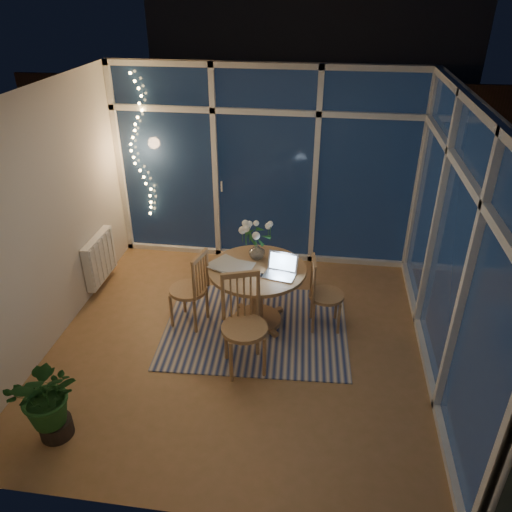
# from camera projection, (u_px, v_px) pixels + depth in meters

# --- Properties ---
(floor) EXTENTS (4.00, 4.00, 0.00)m
(floor) POSITION_uv_depth(u_px,v_px,m) (241.00, 343.00, 5.40)
(floor) COLOR olive
(floor) RESTS_ON ground
(ceiling) EXTENTS (4.00, 4.00, 0.00)m
(ceiling) POSITION_uv_depth(u_px,v_px,m) (236.00, 97.00, 4.13)
(ceiling) COLOR silver
(ceiling) RESTS_ON wall_back
(wall_back) EXTENTS (4.00, 0.04, 2.60)m
(wall_back) POSITION_uv_depth(u_px,v_px,m) (265.00, 167.00, 6.49)
(wall_back) COLOR silver
(wall_back) RESTS_ON floor
(wall_front) EXTENTS (4.00, 0.04, 2.60)m
(wall_front) POSITION_uv_depth(u_px,v_px,m) (183.00, 384.00, 3.04)
(wall_front) COLOR silver
(wall_front) RESTS_ON floor
(wall_left) EXTENTS (0.04, 4.00, 2.60)m
(wall_left) POSITION_uv_depth(u_px,v_px,m) (43.00, 224.00, 5.01)
(wall_left) COLOR silver
(wall_left) RESTS_ON floor
(wall_right) EXTENTS (0.04, 4.00, 2.60)m
(wall_right) POSITION_uv_depth(u_px,v_px,m) (456.00, 251.00, 4.52)
(wall_right) COLOR silver
(wall_right) RESTS_ON floor
(window_wall_back) EXTENTS (4.00, 0.10, 2.60)m
(window_wall_back) POSITION_uv_depth(u_px,v_px,m) (265.00, 168.00, 6.46)
(window_wall_back) COLOR silver
(window_wall_back) RESTS_ON floor
(window_wall_right) EXTENTS (0.10, 4.00, 2.60)m
(window_wall_right) POSITION_uv_depth(u_px,v_px,m) (452.00, 251.00, 4.52)
(window_wall_right) COLOR silver
(window_wall_right) RESTS_ON floor
(radiator) EXTENTS (0.10, 0.70, 0.58)m
(radiator) POSITION_uv_depth(u_px,v_px,m) (100.00, 258.00, 6.23)
(radiator) COLOR white
(radiator) RESTS_ON wall_left
(fairy_lights) EXTENTS (0.24, 0.10, 1.85)m
(fairy_lights) POSITION_uv_depth(u_px,v_px,m) (139.00, 148.00, 6.48)
(fairy_lights) COLOR #F0BB60
(fairy_lights) RESTS_ON window_wall_back
(garden_patio) EXTENTS (12.00, 6.00, 0.10)m
(garden_patio) POSITION_uv_depth(u_px,v_px,m) (310.00, 185.00, 9.68)
(garden_patio) COLOR black
(garden_patio) RESTS_ON ground
(garden_fence) EXTENTS (11.00, 0.08, 1.80)m
(garden_fence) POSITION_uv_depth(u_px,v_px,m) (288.00, 128.00, 9.71)
(garden_fence) COLOR #392714
(garden_fence) RESTS_ON ground
(neighbour_roof) EXTENTS (7.00, 3.00, 2.20)m
(neighbour_roof) POSITION_uv_depth(u_px,v_px,m) (314.00, 39.00, 11.62)
(neighbour_roof) COLOR #31353B
(neighbour_roof) RESTS_ON ground
(garden_shrubs) EXTENTS (0.90, 0.90, 0.90)m
(garden_shrubs) POSITION_uv_depth(u_px,v_px,m) (227.00, 186.00, 8.22)
(garden_shrubs) COLOR black
(garden_shrubs) RESTS_ON ground
(rug) EXTENTS (2.12, 1.73, 0.01)m
(rug) POSITION_uv_depth(u_px,v_px,m) (256.00, 327.00, 5.64)
(rug) COLOR beige
(rug) RESTS_ON floor
(dining_table) EXTENTS (1.12, 1.12, 0.73)m
(dining_table) POSITION_uv_depth(u_px,v_px,m) (257.00, 296.00, 5.55)
(dining_table) COLOR #9E6C47
(dining_table) RESTS_ON floor
(chair_left) EXTENTS (0.52, 0.52, 0.94)m
(chair_left) POSITION_uv_depth(u_px,v_px,m) (188.00, 288.00, 5.50)
(chair_left) COLOR #9E6C47
(chair_left) RESTS_ON floor
(chair_right) EXTENTS (0.45, 0.45, 0.88)m
(chair_right) POSITION_uv_depth(u_px,v_px,m) (326.00, 294.00, 5.46)
(chair_right) COLOR #9E6C47
(chair_right) RESTS_ON floor
(chair_front) EXTENTS (0.61, 0.61, 1.04)m
(chair_front) POSITION_uv_depth(u_px,v_px,m) (244.00, 326.00, 4.82)
(chair_front) COLOR #9E6C47
(chair_front) RESTS_ON floor
(laptop) EXTENTS (0.37, 0.34, 0.24)m
(laptop) POSITION_uv_depth(u_px,v_px,m) (280.00, 266.00, 5.18)
(laptop) COLOR silver
(laptop) RESTS_ON dining_table
(flower_vase) EXTENTS (0.21, 0.21, 0.21)m
(flower_vase) POSITION_uv_depth(u_px,v_px,m) (257.00, 250.00, 5.51)
(flower_vase) COLOR silver
(flower_vase) RESTS_ON dining_table
(bowl) EXTENTS (0.16, 0.16, 0.04)m
(bowl) POSITION_uv_depth(u_px,v_px,m) (281.00, 260.00, 5.49)
(bowl) COLOR silver
(bowl) RESTS_ON dining_table
(newspapers) EXTENTS (0.47, 0.41, 0.02)m
(newspapers) POSITION_uv_depth(u_px,v_px,m) (232.00, 265.00, 5.41)
(newspapers) COLOR beige
(newspapers) RESTS_ON dining_table
(phone) EXTENTS (0.12, 0.07, 0.01)m
(phone) POSITION_uv_depth(u_px,v_px,m) (257.00, 275.00, 5.25)
(phone) COLOR black
(phone) RESTS_ON dining_table
(potted_plant) EXTENTS (0.64, 0.59, 0.76)m
(potted_plant) POSITION_uv_depth(u_px,v_px,m) (49.00, 402.00, 4.15)
(potted_plant) COLOR #1B4C1D
(potted_plant) RESTS_ON floor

